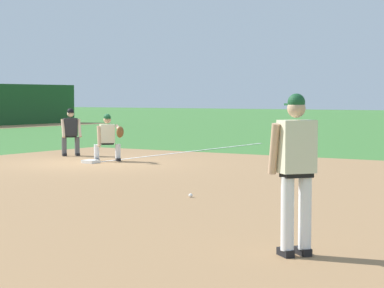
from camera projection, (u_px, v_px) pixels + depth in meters
ground_plane at (91, 163)px, 20.41m from camera, size 160.00×160.00×0.00m
infield_dirt_patch at (151, 191)px, 14.47m from camera, size 18.00×18.00×0.01m
foul_line_stripe at (191, 151)px, 24.67m from camera, size 10.14×0.10×0.00m
first_base_bag at (91, 162)px, 20.40m from camera, size 0.38×0.38×0.09m
baseball at (191, 195)px, 13.50m from camera, size 0.07×0.07×0.07m
pitcher at (296, 164)px, 8.51m from camera, size 0.85×0.54×1.86m
first_baseman at (108, 135)px, 20.87m from camera, size 0.70×1.09×1.34m
umpire at (71, 130)px, 22.84m from camera, size 0.68×0.66×1.46m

